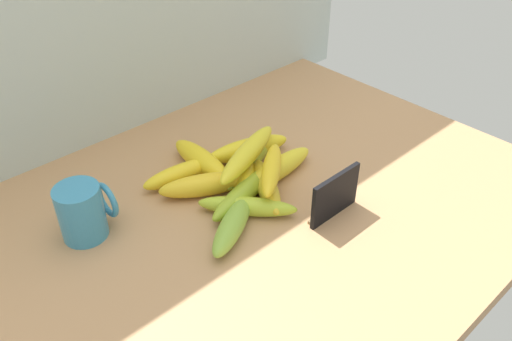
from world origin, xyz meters
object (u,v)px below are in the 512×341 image
at_px(banana_5, 278,168).
at_px(coffee_mug, 83,212).
at_px(chalkboard_sign, 335,197).
at_px(banana_2, 245,192).
at_px(banana_3, 245,172).
at_px(banana_12, 272,169).
at_px(banana_1, 232,225).
at_px(banana_0, 206,185).
at_px(banana_11, 247,153).
at_px(banana_4, 251,161).
at_px(banana_9, 201,160).
at_px(banana_6, 181,173).
at_px(banana_7, 266,186).
at_px(banana_10, 249,206).
at_px(banana_8, 248,149).

bearing_deg(banana_5, coffee_mug, 163.27).
height_order(chalkboard_sign, banana_2, chalkboard_sign).
distance_m(banana_3, banana_12, 0.07).
relative_size(banana_1, banana_3, 0.85).
bearing_deg(banana_0, banana_11, -9.99).
xyz_separation_m(banana_4, banana_11, (-0.03, -0.02, 0.04)).
bearing_deg(banana_1, chalkboard_sign, -26.55).
distance_m(banana_2, banana_9, 0.13).
relative_size(banana_2, banana_12, 1.17).
height_order(banana_6, banana_11, banana_11).
relative_size(chalkboard_sign, banana_12, 0.71).
distance_m(banana_7, banana_10, 0.06).
relative_size(banana_1, banana_12, 0.97).
bearing_deg(banana_3, banana_5, -33.71).
bearing_deg(banana_8, banana_6, 170.02).
bearing_deg(banana_0, banana_8, 14.69).
xyz_separation_m(banana_5, banana_12, (-0.04, -0.03, 0.03)).
bearing_deg(banana_4, banana_9, 139.85).
bearing_deg(banana_0, banana_5, -21.86).
xyz_separation_m(banana_2, banana_4, (0.08, 0.07, -0.00)).
height_order(banana_7, banana_11, banana_11).
distance_m(banana_1, banana_10, 0.06).
relative_size(banana_4, banana_12, 1.28).
bearing_deg(banana_4, banana_8, 57.11).
relative_size(coffee_mug, banana_0, 0.56).
relative_size(banana_3, banana_8, 1.04).
bearing_deg(banana_10, banana_12, 13.48).
height_order(coffee_mug, banana_5, coffee_mug).
relative_size(banana_0, banana_12, 1.09).
bearing_deg(banana_4, banana_7, -114.29).
relative_size(banana_3, banana_6, 1.17).
bearing_deg(banana_4, banana_1, -141.74).
xyz_separation_m(banana_6, banana_8, (0.14, -0.03, 0.00)).
bearing_deg(coffee_mug, banana_1, -43.33).
relative_size(banana_9, banana_10, 0.95).
distance_m(chalkboard_sign, banana_5, 0.14).
xyz_separation_m(coffee_mug, banana_9, (0.25, 0.02, -0.03)).
bearing_deg(banana_1, banana_11, 38.79).
relative_size(banana_3, banana_5, 1.01).
bearing_deg(banana_3, banana_1, -139.77).
xyz_separation_m(banana_2, banana_8, (0.10, 0.10, 0.00)).
bearing_deg(banana_8, coffee_mug, 177.59).
xyz_separation_m(banana_2, banana_3, (0.04, 0.04, -0.00)).
distance_m(coffee_mug, banana_7, 0.31).
bearing_deg(banana_0, banana_2, -58.37).
xyz_separation_m(banana_6, banana_12, (0.10, -0.14, 0.03)).
bearing_deg(banana_1, banana_0, 72.70).
bearing_deg(chalkboard_sign, banana_12, 107.39).
xyz_separation_m(banana_8, banana_9, (-0.09, 0.03, 0.00)).
xyz_separation_m(banana_4, banana_12, (-0.03, -0.08, 0.04)).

